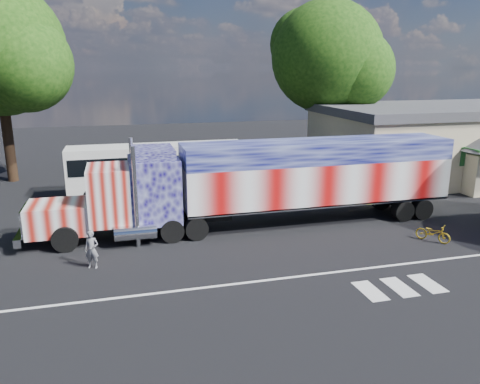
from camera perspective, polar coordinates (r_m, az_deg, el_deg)
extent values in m
plane|color=black|center=(20.87, 2.13, -7.10)|extent=(100.00, 100.00, 0.00)
cube|color=silver|center=(18.26, 4.93, -10.47)|extent=(30.00, 0.15, 0.01)
cube|color=silver|center=(17.91, 15.57, -11.53)|extent=(0.70, 1.60, 0.01)
cube|color=silver|center=(18.51, 18.84, -10.91)|extent=(0.70, 1.60, 0.01)
cube|color=silver|center=(19.17, 21.89, -10.29)|extent=(0.70, 1.60, 0.01)
cube|color=black|center=(22.80, -12.79, -3.60)|extent=(9.34, 1.04, 0.31)
cube|color=tan|center=(22.80, -21.22, -2.89)|extent=(2.70, 2.28, 1.35)
cube|color=silver|center=(23.02, -24.68, -3.09)|extent=(0.12, 1.97, 1.20)
cube|color=silver|center=(23.25, -25.01, -4.71)|extent=(0.31, 2.59, 0.37)
cube|color=tan|center=(22.39, -15.65, -0.25)|extent=(1.87, 2.59, 2.59)
cube|color=black|center=(22.31, -17.99, 0.76)|extent=(0.06, 2.18, 0.93)
cube|color=#4D4A8D|center=(22.41, -10.37, 0.36)|extent=(2.28, 2.59, 3.01)
cube|color=#4D4A8D|center=(22.05, -10.57, 4.67)|extent=(1.87, 2.49, 0.52)
cylinder|color=silver|center=(23.69, -12.90, 1.01)|extent=(0.21, 0.21, 4.56)
cylinder|color=silver|center=(21.04, -12.58, -0.71)|extent=(0.21, 0.21, 4.56)
cylinder|color=silver|center=(24.10, -12.92, -2.73)|extent=(1.87, 0.68, 0.68)
cylinder|color=silver|center=(21.54, -12.62, -4.84)|extent=(1.87, 0.68, 0.68)
cylinder|color=black|center=(21.90, -20.54, -5.41)|extent=(1.14, 0.36, 1.14)
cylinder|color=black|center=(24.05, -20.07, -3.57)|extent=(1.14, 0.36, 1.14)
cylinder|color=black|center=(21.93, -8.29, -4.64)|extent=(1.08, 0.57, 1.08)
cylinder|color=black|center=(23.99, -8.91, -2.95)|extent=(1.08, 0.57, 1.08)
cylinder|color=black|center=(22.07, -5.34, -4.41)|extent=(1.08, 0.57, 1.08)
cylinder|color=black|center=(24.12, -6.22, -2.75)|extent=(1.08, 0.57, 1.08)
cube|color=black|center=(24.77, 9.27, -1.31)|extent=(13.49, 1.14, 0.31)
cube|color=#E28383|center=(24.47, 9.38, 1.37)|extent=(13.90, 2.70, 2.07)
cube|color=#454B93|center=(24.16, 9.54, 4.97)|extent=(13.90, 2.70, 1.04)
cube|color=silver|center=(24.73, 9.28, -0.96)|extent=(13.90, 2.70, 0.12)
cube|color=silver|center=(27.92, 22.63, 3.18)|extent=(0.04, 2.59, 3.01)
cylinder|color=black|center=(26.11, 19.19, -2.14)|extent=(1.08, 0.57, 1.08)
cylinder|color=black|center=(27.86, 16.73, -0.89)|extent=(1.08, 0.57, 1.08)
cylinder|color=black|center=(26.76, 21.22, -1.92)|extent=(1.08, 0.57, 1.08)
cylinder|color=black|center=(28.47, 18.69, -0.72)|extent=(1.08, 0.57, 1.08)
cube|color=silver|center=(29.92, -9.94, 2.66)|extent=(10.91, 2.36, 3.18)
cube|color=black|center=(29.80, -9.99, 3.77)|extent=(10.55, 2.42, 1.00)
cube|color=black|center=(30.19, -9.84, 0.47)|extent=(10.91, 2.36, 0.23)
cube|color=black|center=(29.95, -20.40, 2.22)|extent=(0.05, 2.09, 1.27)
cylinder|color=black|center=(29.03, -17.69, -0.52)|extent=(0.91, 0.27, 0.91)
cylinder|color=black|center=(31.23, -17.53, 0.55)|extent=(0.91, 0.27, 0.91)
cylinder|color=black|center=(29.43, -4.35, 0.37)|extent=(0.91, 0.27, 0.91)
cylinder|color=black|center=(31.61, -5.11, 1.36)|extent=(0.91, 0.27, 0.91)
cylinder|color=black|center=(29.59, -2.79, 0.47)|extent=(0.91, 0.27, 0.91)
cylinder|color=black|center=(31.75, -3.66, 1.45)|extent=(0.91, 0.27, 0.91)
cube|color=beige|center=(39.51, 26.04, 5.36)|extent=(22.00, 10.00, 4.60)
cube|color=#46464B|center=(39.24, 26.48, 9.10)|extent=(22.40, 10.40, 0.60)
cube|color=#1E5926|center=(30.67, 20.73, 3.75)|extent=(1.60, 0.08, 1.20)
cube|color=#1E5926|center=(33.15, 26.40, 3.93)|extent=(1.60, 0.08, 1.20)
imported|color=slate|center=(19.75, -17.63, -6.69)|extent=(0.66, 0.55, 1.57)
imported|color=gold|center=(23.52, 22.47, -4.62)|extent=(1.36, 1.60, 0.83)
cylinder|color=black|center=(36.59, -26.52, 6.77)|extent=(0.70, 0.70, 7.27)
sphere|color=#275213|center=(34.70, -24.83, 13.95)|extent=(6.28, 6.28, 6.28)
cylinder|color=black|center=(38.61, 10.20, 8.18)|extent=(0.70, 0.70, 6.92)
sphere|color=#275213|center=(38.38, 10.56, 15.90)|extent=(8.64, 8.64, 8.64)
sphere|color=#275213|center=(37.99, 13.78, 14.25)|extent=(6.05, 6.05, 6.05)
sphere|color=#275213|center=(39.08, 7.99, 17.43)|extent=(5.61, 5.61, 5.61)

